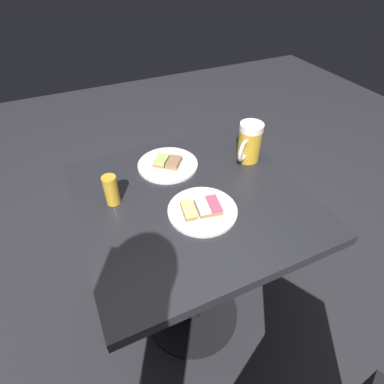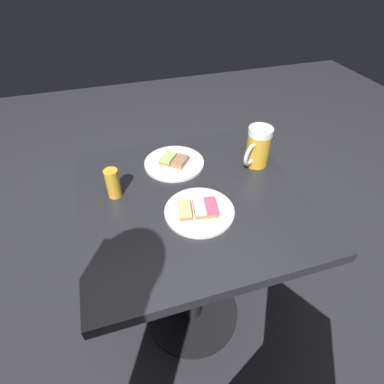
{
  "view_description": "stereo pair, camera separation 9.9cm",
  "coord_description": "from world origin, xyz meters",
  "px_view_note": "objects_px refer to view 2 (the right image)",
  "views": [
    {
      "loc": [
        0.68,
        -0.31,
        1.43
      ],
      "look_at": [
        0.0,
        0.0,
        0.78
      ],
      "focal_mm": 28.64,
      "sensor_mm": 36.0,
      "label": 1
    },
    {
      "loc": [
        0.71,
        -0.22,
        1.43
      ],
      "look_at": [
        0.0,
        0.0,
        0.78
      ],
      "focal_mm": 28.64,
      "sensor_mm": 36.0,
      "label": 2
    }
  ],
  "objects_px": {
    "beer_mug": "(258,147)",
    "beer_glass_small": "(113,183)",
    "plate_near": "(198,211)",
    "plate_far": "(174,162)"
  },
  "relations": [
    {
      "from": "beer_glass_small",
      "to": "plate_far",
      "type": "bearing_deg",
      "value": 115.83
    },
    {
      "from": "plate_near",
      "to": "beer_glass_small",
      "type": "height_order",
      "value": "beer_glass_small"
    },
    {
      "from": "plate_near",
      "to": "beer_mug",
      "type": "xyz_separation_m",
      "value": [
        -0.18,
        0.28,
        0.06
      ]
    },
    {
      "from": "plate_near",
      "to": "plate_far",
      "type": "height_order",
      "value": "same"
    },
    {
      "from": "plate_near",
      "to": "beer_mug",
      "type": "bearing_deg",
      "value": 122.83
    },
    {
      "from": "plate_near",
      "to": "beer_glass_small",
      "type": "relative_size",
      "value": 2.14
    },
    {
      "from": "beer_mug",
      "to": "beer_glass_small",
      "type": "bearing_deg",
      "value": -87.36
    },
    {
      "from": "plate_near",
      "to": "beer_mug",
      "type": "height_order",
      "value": "beer_mug"
    },
    {
      "from": "plate_near",
      "to": "plate_far",
      "type": "distance_m",
      "value": 0.27
    },
    {
      "from": "beer_mug",
      "to": "plate_near",
      "type": "bearing_deg",
      "value": -57.17
    }
  ]
}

